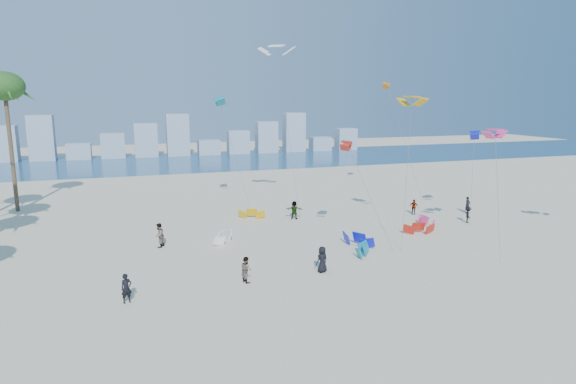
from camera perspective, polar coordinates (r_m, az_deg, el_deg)
name	(u,v)px	position (r m, az deg, el deg)	size (l,w,h in m)	color
ground	(338,363)	(22.48, 5.90, -19.45)	(220.00, 220.00, 0.00)	beige
ocean	(176,162)	(90.70, -13.05, 3.49)	(220.00, 220.00, 0.00)	navy
kitesurfer_near	(126,288)	(29.18, -18.55, -10.74)	(0.62, 0.41, 1.70)	black
kitesurfer_mid	(246,269)	(30.78, -4.98, -9.09)	(0.80, 0.63, 1.65)	gray
kitesurfers_far	(326,221)	(42.17, 4.46, -3.48)	(31.18, 15.22, 1.91)	black
grounded_kites	(340,231)	(40.85, 6.13, -4.62)	(20.25, 16.12, 0.94)	white
flying_kites	(371,99)	(45.02, 9.84, 10.75)	(30.34, 27.53, 16.90)	red
distant_skyline	(165,141)	(100.20, -14.35, 5.89)	(85.00, 3.00, 8.40)	#9EADBF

